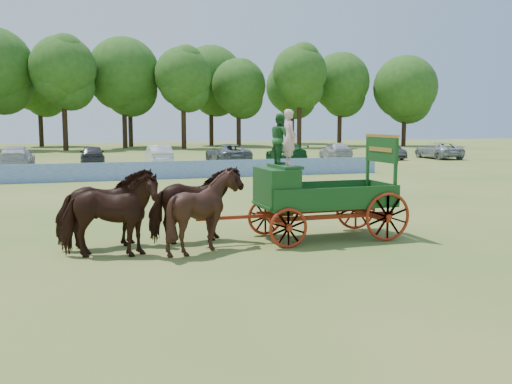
% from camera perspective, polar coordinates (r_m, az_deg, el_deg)
% --- Properties ---
extents(ground, '(160.00, 160.00, 0.00)m').
position_cam_1_polar(ground, '(17.47, 6.67, -4.10)').
color(ground, olive).
rests_on(ground, ground).
extents(horse_lead_left, '(2.71, 1.65, 2.13)m').
position_cam_1_polar(horse_lead_left, '(14.55, -14.50, -2.27)').
color(horse_lead_left, black).
rests_on(horse_lead_left, ground).
extents(horse_lead_right, '(2.71, 1.67, 2.13)m').
position_cam_1_polar(horse_lead_right, '(15.63, -14.75, -1.64)').
color(horse_lead_right, black).
rests_on(horse_lead_right, ground).
extents(horse_wheel_left, '(2.26, 2.09, 2.14)m').
position_cam_1_polar(horse_wheel_left, '(14.87, -5.23, -1.86)').
color(horse_wheel_left, black).
rests_on(horse_wheel_left, ground).
extents(horse_wheel_right, '(2.68, 1.54, 2.13)m').
position_cam_1_polar(horse_wheel_right, '(15.94, -6.10, -1.28)').
color(horse_wheel_right, black).
rests_on(horse_wheel_right, ground).
extents(farm_dray, '(6.00, 2.00, 3.70)m').
position_cam_1_polar(farm_dray, '(16.24, 4.60, 0.74)').
color(farm_dray, '#9B1F0F').
rests_on(farm_dray, ground).
extents(sponsor_banner, '(26.00, 0.08, 1.05)m').
position_cam_1_polar(sponsor_banner, '(34.26, -7.49, 2.23)').
color(sponsor_banner, '#1E46A2').
rests_on(sponsor_banner, ground).
extents(parked_cars, '(53.28, 7.28, 1.63)m').
position_cam_1_polar(parked_cars, '(46.13, -8.31, 3.74)').
color(parked_cars, silver).
rests_on(parked_cars, ground).
extents(treeline, '(88.56, 22.58, 15.17)m').
position_cam_1_polar(treeline, '(75.39, -16.08, 11.17)').
color(treeline, '#382314').
rests_on(treeline, ground).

